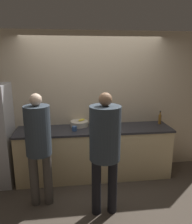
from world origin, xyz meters
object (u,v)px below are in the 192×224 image
(person_left, at_px, (38,141))
(cup_blue, at_px, (74,129))
(person_center, at_px, (105,142))
(utensil_crock, at_px, (43,123))
(bottle_amber, at_px, (160,119))
(fruit_bowl, at_px, (79,123))
(bottle_red, at_px, (112,123))
(bottle_green, at_px, (92,123))

(person_left, bearing_deg, cup_blue, 49.86)
(person_center, bearing_deg, person_left, 160.93)
(utensil_crock, relative_size, bottle_amber, 1.05)
(bottle_amber, height_order, cup_blue, bottle_amber)
(fruit_bowl, distance_m, bottle_red, 0.60)
(person_center, bearing_deg, utensil_crock, 127.84)
(person_left, distance_m, cup_blue, 0.81)
(bottle_red, height_order, bottle_green, bottle_green)
(cup_blue, bearing_deg, utensil_crock, 153.99)
(bottle_amber, xyz_separation_m, bottle_red, (-0.92, -0.09, -0.02))
(bottle_green, bearing_deg, fruit_bowl, 151.41)
(person_left, distance_m, utensil_crock, 0.89)
(bottle_amber, bearing_deg, bottle_red, -174.15)
(fruit_bowl, relative_size, utensil_crock, 1.24)
(utensil_crock, xyz_separation_m, cup_blue, (0.55, -0.27, -0.03))
(bottle_amber, bearing_deg, bottle_green, -177.14)
(person_left, height_order, utensil_crock, person_left)
(utensil_crock, height_order, bottle_amber, utensil_crock)
(person_center, height_order, cup_blue, person_center)
(utensil_crock, bearing_deg, bottle_red, -7.67)
(fruit_bowl, relative_size, bottle_red, 1.59)
(person_left, distance_m, bottle_green, 1.13)
(bottle_green, xyz_separation_m, cup_blue, (-0.32, -0.13, -0.05))
(person_left, xyz_separation_m, bottle_green, (0.84, 0.75, 0.01))
(person_center, distance_m, bottle_red, 1.07)
(person_left, bearing_deg, bottle_red, 30.89)
(bottle_red, bearing_deg, utensil_crock, 172.33)
(fruit_bowl, xyz_separation_m, bottle_green, (0.22, -0.12, 0.04))
(person_center, bearing_deg, cup_blue, 112.07)
(person_center, bearing_deg, bottle_green, 92.84)
(person_center, bearing_deg, fruit_bowl, 103.11)
(utensil_crock, xyz_separation_m, bottle_green, (0.87, -0.14, 0.02))
(fruit_bowl, bearing_deg, utensil_crock, 178.69)
(fruit_bowl, bearing_deg, bottle_red, -14.58)
(bottle_red, bearing_deg, cup_blue, -171.39)
(person_center, height_order, utensil_crock, person_center)
(person_center, height_order, bottle_green, person_center)
(person_left, xyz_separation_m, utensil_crock, (-0.03, 0.88, -0.02))
(fruit_bowl, height_order, cup_blue, fruit_bowl)
(person_center, relative_size, cup_blue, 19.99)
(person_left, height_order, bottle_green, person_left)
(utensil_crock, bearing_deg, person_left, -87.82)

